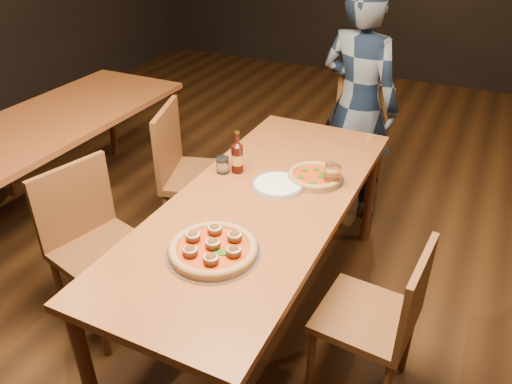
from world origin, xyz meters
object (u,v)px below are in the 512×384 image
at_px(chair_end, 341,148).
at_px(plate_stack, 278,185).
at_px(pizza_margherita, 315,176).
at_px(water_glass, 223,165).
at_px(chair_main_nw, 103,251).
at_px(chair_main_sw, 203,176).
at_px(table_main, 260,212).
at_px(beer_bottle, 237,158).
at_px(pizza_meatball, 213,249).
at_px(table_left, 51,129).
at_px(amber_glass, 332,175).
at_px(diner, 358,104).
at_px(chair_main_e, 366,315).

bearing_deg(chair_end, plate_stack, -69.24).
distance_m(pizza_margherita, water_glass, 0.49).
bearing_deg(chair_main_nw, chair_main_sw, 8.98).
distance_m(table_main, beer_bottle, 0.34).
xyz_separation_m(pizza_meatball, plate_stack, (0.02, 0.61, -0.01)).
distance_m(table_left, chair_main_nw, 1.23).
bearing_deg(chair_main_sw, amber_glass, -119.24).
xyz_separation_m(chair_main_nw, plate_stack, (0.74, 0.53, 0.30)).
distance_m(chair_main_nw, pizza_meatball, 0.78).
relative_size(table_left, chair_main_sw, 2.04).
distance_m(table_main, diner, 1.33).
height_order(pizza_meatball, amber_glass, amber_glass).
relative_size(pizza_margherita, beer_bottle, 1.34).
bearing_deg(pizza_margherita, diner, 93.43).
distance_m(table_left, diner, 2.08).
xyz_separation_m(table_left, diner, (1.81, 1.02, 0.13)).
xyz_separation_m(chair_main_sw, chair_main_e, (1.25, -0.69, -0.06)).
height_order(pizza_margherita, diner, diner).
bearing_deg(table_main, amber_glass, 47.70).
relative_size(pizza_meatball, beer_bottle, 1.72).
xyz_separation_m(table_main, table_left, (-1.70, 0.30, 0.00)).
bearing_deg(diner, beer_bottle, 89.95).
bearing_deg(chair_main_sw, table_left, 81.46).
distance_m(plate_stack, amber_glass, 0.28).
relative_size(table_main, diner, 1.24).
height_order(beer_bottle, water_glass, beer_bottle).
xyz_separation_m(pizza_margherita, diner, (-0.06, 1.01, 0.03)).
distance_m(chair_main_nw, water_glass, 0.76).
bearing_deg(table_main, water_glass, 151.47).
height_order(table_main, chair_main_nw, chair_main_nw).
relative_size(chair_main_e, chair_end, 0.89).
distance_m(table_main, pizza_meatball, 0.48).
bearing_deg(water_glass, chair_end, 72.75).
height_order(plate_stack, amber_glass, amber_glass).
xyz_separation_m(chair_end, water_glass, (-0.34, -1.09, 0.31)).
distance_m(table_left, chair_main_sw, 1.10).
height_order(table_main, table_left, same).
bearing_deg(chair_main_e, beer_bottle, -111.63).
relative_size(table_left, chair_main_nw, 2.15).
bearing_deg(table_left, water_glass, -5.58).
distance_m(pizza_margherita, amber_glass, 0.10).
distance_m(amber_glass, diner, 1.04).
height_order(chair_main_nw, water_glass, chair_main_nw).
bearing_deg(chair_end, table_left, -129.96).
height_order(table_main, pizza_margherita, pizza_margherita).
bearing_deg(pizza_meatball, diner, 86.73).
xyz_separation_m(table_left, beer_bottle, (1.47, -0.10, 0.15)).
bearing_deg(chair_end, beer_bottle, -83.18).
bearing_deg(beer_bottle, plate_stack, -12.55).
xyz_separation_m(plate_stack, beer_bottle, (-0.26, 0.06, 0.07)).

